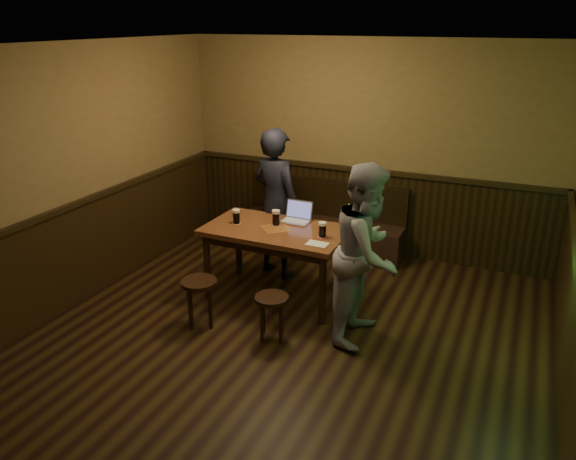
% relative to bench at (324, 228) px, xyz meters
% --- Properties ---
extents(room, '(5.04, 6.04, 2.84)m').
position_rel_bench_xyz_m(room, '(0.48, -2.53, 0.89)').
color(room, black).
rests_on(room, ground).
extents(bench, '(2.20, 0.50, 0.95)m').
position_rel_bench_xyz_m(bench, '(0.00, 0.00, 0.00)').
color(bench, black).
rests_on(bench, ground).
extents(pub_table, '(1.58, 0.91, 0.84)m').
position_rel_bench_xyz_m(pub_table, '(0.00, -1.53, 0.42)').
color(pub_table, brown).
rests_on(pub_table, ground).
extents(stool_left, '(0.45, 0.45, 0.51)m').
position_rel_bench_xyz_m(stool_left, '(-0.46, -2.42, 0.09)').
color(stool_left, black).
rests_on(stool_left, ground).
extents(stool_right, '(0.45, 0.45, 0.46)m').
position_rel_bench_xyz_m(stool_right, '(0.33, -2.36, 0.06)').
color(stool_right, black).
rests_on(stool_right, ground).
extents(pint_left, '(0.11, 0.11, 0.17)m').
position_rel_bench_xyz_m(pint_left, '(-0.47, -1.57, 0.61)').
color(pint_left, maroon).
rests_on(pint_left, pub_table).
extents(pint_mid, '(0.11, 0.11, 0.18)m').
position_rel_bench_xyz_m(pint_mid, '(-0.04, -1.44, 0.62)').
color(pint_mid, maroon).
rests_on(pint_mid, pub_table).
extents(pint_right, '(0.11, 0.11, 0.17)m').
position_rel_bench_xyz_m(pint_right, '(0.56, -1.57, 0.61)').
color(pint_right, maroon).
rests_on(pint_right, pub_table).
extents(laptop, '(0.32, 0.26, 0.23)m').
position_rel_bench_xyz_m(laptop, '(0.12, -1.22, 0.59)').
color(laptop, silver).
rests_on(laptop, pub_table).
extents(menu, '(0.22, 0.15, 0.00)m').
position_rel_bench_xyz_m(menu, '(0.58, -1.77, 0.53)').
color(menu, silver).
rests_on(menu, pub_table).
extents(person_suit, '(0.77, 0.61, 1.84)m').
position_rel_bench_xyz_m(person_suit, '(-0.27, -0.95, 0.61)').
color(person_suit, black).
rests_on(person_suit, ground).
extents(person_grey, '(0.71, 0.89, 1.78)m').
position_rel_bench_xyz_m(person_grey, '(1.15, -1.92, 0.58)').
color(person_grey, gray).
rests_on(person_grey, ground).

